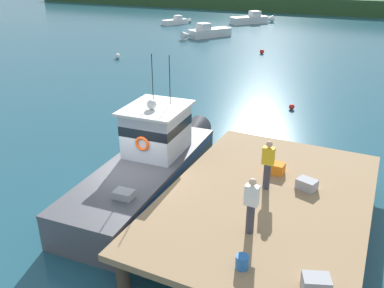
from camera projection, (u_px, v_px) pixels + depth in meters
name	position (u px, v px, depth m)	size (l,w,h in m)	color
ground_plane	(137.00, 195.00, 15.07)	(200.00, 200.00, 0.00)	#1E4C5B
dock	(267.00, 200.00, 12.74)	(6.00, 9.00, 1.20)	#4C3D2D
main_fishing_boat	(150.00, 163.00, 15.18)	(3.04, 9.90, 4.80)	#4C4C51
crate_stack_near_edge	(316.00, 284.00, 8.99)	(0.60, 0.44, 0.37)	#9E9EA3
crate_single_far	(275.00, 168.00, 14.01)	(0.60, 0.44, 0.36)	orange
crate_single_by_cleat	(307.00, 184.00, 13.02)	(0.60, 0.44, 0.33)	#9E9EA3
bait_bucket	(242.00, 262.00, 9.66)	(0.32, 0.32, 0.34)	#2866B2
deckhand_by_the_boat	(268.00, 164.00, 12.79)	(0.36, 0.22, 1.63)	#383842
deckhand_further_back	(251.00, 205.00, 10.66)	(0.36, 0.22, 1.63)	#383842
moored_boat_off_the_point	(207.00, 32.00, 45.59)	(4.23, 5.83, 1.55)	silver
moored_boat_mid_harbor	(176.00, 21.00, 54.97)	(2.79, 4.31, 1.12)	white
moored_boat_far_left	(252.00, 19.00, 55.52)	(5.10, 5.59, 1.61)	silver
mooring_buoy_outer	(292.00, 107.00, 23.59)	(0.32, 0.32, 0.32)	red
mooring_buoy_spare_mooring	(117.00, 56.00, 35.72)	(0.45, 0.45, 0.45)	silver
mooring_buoy_inshore	(262.00, 52.00, 37.63)	(0.41, 0.41, 0.41)	red
far_shoreline	(347.00, 6.00, 65.61)	(120.00, 8.00, 2.40)	#284723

